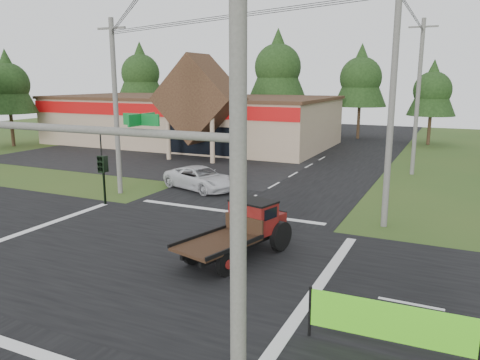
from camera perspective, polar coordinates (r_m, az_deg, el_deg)
The scene contains 19 objects.
ground at distance 19.52m, azimuth -10.91°, elevation -9.01°, with size 120.00×120.00×0.00m, color #2D4F1C.
road_ns at distance 19.52m, azimuth -10.91°, elevation -8.98°, with size 12.00×120.00×0.02m, color black.
road_ew at distance 19.52m, azimuth -10.91°, elevation -8.97°, with size 120.00×12.00×0.02m, color black.
parking_apron at distance 42.40m, azimuth -11.28°, elevation 2.49°, with size 28.00×14.00×0.02m, color black.
cvs_building at distance 51.75m, azimuth -5.99°, elevation 7.46°, with size 30.40×18.20×9.19m.
traffic_signal_mast at distance 9.11m, azimuth -9.86°, elevation -4.32°, with size 8.12×0.24×7.00m.
utility_pole_nr at distance 8.00m, azimuth -0.23°, elevation 2.51°, with size 2.00×0.30×11.00m.
utility_pole_nw at distance 29.51m, azimuth -14.92°, elevation 8.68°, with size 2.00×0.30×10.50m.
utility_pole_ne at distance 22.84m, azimuth 18.03°, elevation 8.85°, with size 2.00×0.30×11.50m.
utility_pole_n at distance 36.77m, azimuth 20.86°, elevation 9.46°, with size 2.00×0.30×11.20m.
tree_row_a at distance 68.24m, azimuth -12.05°, elevation 12.82°, with size 6.72×6.72×12.12m.
tree_row_b at distance 64.50m, azimuth -3.62°, elevation 11.92°, with size 5.60×5.60×10.10m.
tree_row_c at distance 59.44m, azimuth 4.63°, elevation 13.82°, with size 7.28×7.28×13.13m.
tree_row_d at distance 57.67m, azimuth 14.53°, elevation 12.20°, with size 6.16×6.16×11.11m.
tree_row_e at distance 54.72m, azimuth 22.43°, elevation 10.29°, with size 5.04×5.04×9.09m.
tree_side_w at distance 55.11m, azimuth -26.50°, elevation 10.65°, with size 5.60×5.60×10.10m.
antique_flatbed_truck at distance 18.51m, azimuth -0.45°, elevation -6.32°, with size 2.02×5.29×2.21m, color #550E0C, non-canonical shape.
roadside_banner at distance 13.17m, azimuth 17.77°, elevation -16.77°, with size 4.31×0.13×1.47m, color #58D71C, non-canonical shape.
white_pickup at distance 30.30m, azimuth -4.86°, elevation 0.22°, with size 2.41×5.22×1.45m, color silver.
Camera 1 is at (10.87, -14.63, 6.98)m, focal length 35.00 mm.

